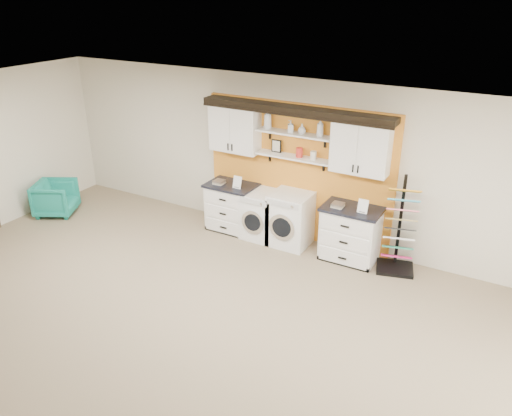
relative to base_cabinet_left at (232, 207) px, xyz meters
The scene contains 22 objects.
floor 3.84m from the base_cabinet_left, 72.76° to the right, with size 10.00×10.00×0.00m, color #857259.
ceiling 4.48m from the base_cabinet_left, 72.76° to the right, with size 10.00×10.00×0.00m, color white.
wall_back 1.52m from the base_cabinet_left, 17.63° to the left, with size 10.00×10.00×0.00m, color beige.
accent_panel 1.40m from the base_cabinet_left, 16.00° to the left, with size 3.40×0.07×2.40m, color orange.
upper_cabinet_left 1.45m from the base_cabinet_left, 90.00° to the left, with size 0.90×0.35×0.84m.
upper_cabinet_right 2.68m from the base_cabinet_left, ahead, with size 0.90×0.35×0.84m.
shelf_lower 1.58m from the base_cabinet_left, ahead, with size 1.32×0.28×0.03m, color white.
shelf_upper 1.88m from the base_cabinet_left, ahead, with size 1.32×0.28×0.03m, color white.
crown_molding 2.21m from the base_cabinet_left, ahead, with size 3.30×0.41×0.13m.
picture_frame 1.46m from the base_cabinet_left, 14.85° to the left, with size 0.18×0.02×0.22m.
canister_red 1.71m from the base_cabinet_left, ahead, with size 0.11×0.11×0.16m, color red.
canister_cream 1.90m from the base_cabinet_left, ahead, with size 0.10×0.10×0.14m, color silver.
base_cabinet_left is the anchor object (origin of this frame).
base_cabinet_right 2.26m from the base_cabinet_left, ahead, with size 0.94×0.66×0.92m.
washer 0.63m from the base_cabinet_left, ahead, with size 0.61×0.71×0.86m.
dryer 1.19m from the base_cabinet_left, ahead, with size 0.67×0.71×0.94m.
sample_rack 3.02m from the base_cabinet_left, ahead, with size 0.67×0.60×1.55m.
armchair 3.54m from the base_cabinet_left, 161.18° to the right, with size 0.71×0.73×0.66m, color #168778.
soap_bottle_a 1.80m from the base_cabinet_left, 14.04° to the left, with size 0.13×0.13×0.34m, color silver.
soap_bottle_b 1.93m from the base_cabinet_left, ahead, with size 0.09×0.09×0.20m, color silver.
soap_bottle_c 2.03m from the base_cabinet_left, ahead, with size 0.13×0.13×0.16m, color silver.
soap_bottle_d 2.28m from the base_cabinet_left, ahead, with size 0.11×0.11×0.29m, color silver.
Camera 1 is at (3.33, -3.38, 4.16)m, focal length 35.00 mm.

